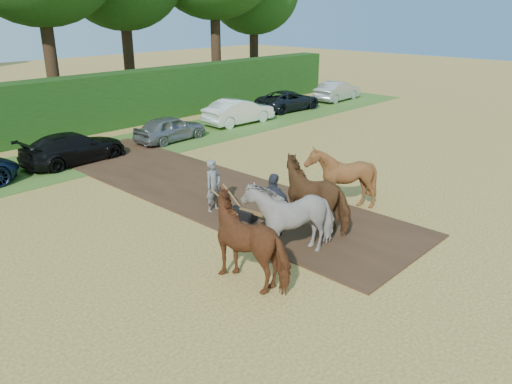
% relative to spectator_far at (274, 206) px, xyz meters
% --- Properties ---
extents(ground, '(120.00, 120.00, 0.00)m').
position_rel_spectator_far_xyz_m(ground, '(-0.13, -2.29, -0.98)').
color(ground, gold).
rests_on(ground, ground).
extents(earth_strip, '(4.50, 17.00, 0.05)m').
position_rel_spectator_far_xyz_m(earth_strip, '(1.37, 4.71, -0.96)').
color(earth_strip, '#472D1C').
rests_on(earth_strip, ground).
extents(grass_verge, '(50.00, 5.00, 0.03)m').
position_rel_spectator_far_xyz_m(grass_verge, '(-0.13, 11.71, -0.97)').
color(grass_verge, '#38601E').
rests_on(grass_verge, ground).
extents(hedgerow, '(46.00, 1.60, 3.00)m').
position_rel_spectator_far_xyz_m(hedgerow, '(-0.13, 16.21, 0.52)').
color(hedgerow, '#14380F').
rests_on(hedgerow, ground).
extents(spectator_far, '(0.73, 1.23, 1.97)m').
position_rel_spectator_far_xyz_m(spectator_far, '(0.00, 0.00, 0.00)').
color(spectator_far, '#272A35').
rests_on(spectator_far, ground).
extents(plough_team, '(7.12, 5.56, 2.15)m').
position_rel_spectator_far_xyz_m(plough_team, '(0.55, -0.59, 0.08)').
color(plough_team, brown).
rests_on(plough_team, ground).
extents(parked_cars, '(41.42, 3.72, 1.48)m').
position_rel_spectator_far_xyz_m(parked_cars, '(1.90, 11.71, -0.29)').
color(parked_cars, '#ABADB2').
rests_on(parked_cars, ground).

